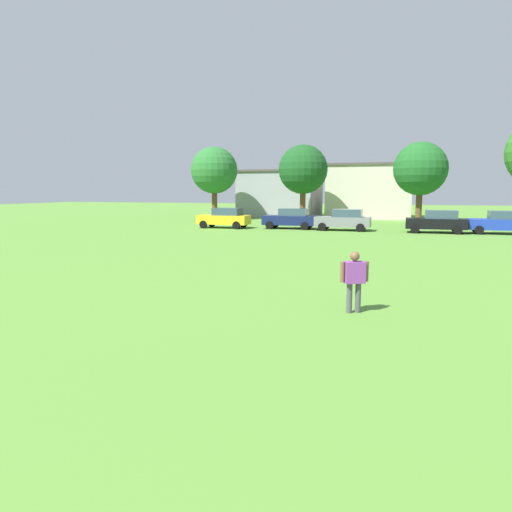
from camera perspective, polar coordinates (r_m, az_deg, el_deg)
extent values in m
plane|color=#568C33|center=(29.49, 5.25, 1.61)|extent=(160.00, 160.00, 0.00)
cylinder|color=#4C4C51|center=(12.81, 11.00, -4.90)|extent=(0.15, 0.15, 0.79)
cylinder|color=#4C4C51|center=(12.89, 11.99, -4.84)|extent=(0.15, 0.15, 0.79)
cube|color=purple|center=(12.72, 11.58, -1.91)|extent=(0.60, 0.50, 0.56)
cylinder|color=brown|center=(12.60, 10.20, -1.88)|extent=(0.12, 0.12, 0.53)
cylinder|color=brown|center=(12.84, 12.94, -1.78)|extent=(0.12, 0.12, 0.53)
sphere|color=brown|center=(12.66, 11.63, -0.02)|extent=(0.25, 0.25, 0.25)
cube|color=yellow|center=(40.63, -3.86, 4.32)|extent=(4.30, 1.80, 0.76)
cube|color=#334756|center=(40.47, -3.41, 5.27)|extent=(2.24, 1.58, 0.60)
cylinder|color=black|center=(40.39, -6.25, 3.73)|extent=(0.64, 0.22, 0.64)
cylinder|color=black|center=(42.04, -5.26, 3.90)|extent=(0.64, 0.22, 0.64)
cylinder|color=black|center=(39.30, -2.34, 3.66)|extent=(0.64, 0.22, 0.64)
cylinder|color=black|center=(40.99, -1.48, 3.83)|extent=(0.64, 0.22, 0.64)
cube|color=#141E4C|center=(39.82, 3.99, 4.25)|extent=(4.30, 1.80, 0.76)
cube|color=#334756|center=(39.70, 4.48, 5.21)|extent=(2.24, 1.58, 0.60)
cylinder|color=black|center=(39.35, 1.60, 3.67)|extent=(0.64, 0.22, 0.64)
cylinder|color=black|center=(41.08, 2.29, 3.84)|extent=(0.64, 0.22, 0.64)
cylinder|color=black|center=(38.65, 5.78, 3.55)|extent=(0.64, 0.22, 0.64)
cylinder|color=black|center=(40.41, 6.31, 3.73)|extent=(0.64, 0.22, 0.64)
cube|color=slate|center=(38.60, 10.23, 4.03)|extent=(4.30, 1.80, 0.76)
cube|color=#334756|center=(38.52, 10.76, 5.02)|extent=(2.24, 1.58, 0.60)
cylinder|color=black|center=(37.95, 7.85, 3.44)|extent=(0.64, 0.22, 0.64)
cylinder|color=black|center=(39.72, 8.29, 3.63)|extent=(0.64, 0.22, 0.64)
cylinder|color=black|center=(37.57, 12.25, 3.29)|extent=(0.64, 0.22, 0.64)
cylinder|color=black|center=(39.36, 12.50, 3.48)|extent=(0.64, 0.22, 0.64)
cube|color=black|center=(38.26, 20.53, 3.62)|extent=(4.30, 1.80, 0.76)
cube|color=#334756|center=(38.24, 21.09, 4.62)|extent=(2.24, 1.58, 0.60)
cylinder|color=black|center=(37.34, 18.32, 3.05)|extent=(0.64, 0.22, 0.64)
cylinder|color=black|center=(39.14, 18.30, 3.25)|extent=(0.64, 0.22, 0.64)
cylinder|color=black|center=(37.50, 22.80, 2.85)|extent=(0.64, 0.22, 0.64)
cylinder|color=black|center=(39.29, 22.57, 3.06)|extent=(0.64, 0.22, 0.64)
cube|color=#1E38AD|center=(39.15, 26.92, 3.36)|extent=(4.30, 1.80, 0.76)
cube|color=#334756|center=(39.17, 27.48, 4.32)|extent=(2.24, 1.58, 0.60)
cylinder|color=black|center=(38.07, 24.93, 2.80)|extent=(0.64, 0.22, 0.64)
cylinder|color=black|center=(39.85, 24.60, 3.01)|extent=(0.64, 0.22, 0.64)
cylinder|color=brown|center=(52.09, -4.93, 6.04)|extent=(0.58, 0.58, 3.14)
sphere|color=#286B2D|center=(52.10, -4.98, 10.09)|extent=(4.96, 4.96, 4.96)
cylinder|color=brown|center=(49.57, 5.55, 5.94)|extent=(0.58, 0.58, 3.13)
sphere|color=#194C1E|center=(49.58, 5.61, 10.18)|extent=(4.95, 4.95, 4.95)
cylinder|color=brown|center=(46.43, 18.72, 5.38)|extent=(0.56, 0.56, 3.04)
sphere|color=#1E5B23|center=(46.44, 18.91, 9.77)|extent=(4.80, 4.80, 4.80)
cube|color=beige|center=(56.69, 13.35, 7.36)|extent=(9.11, 7.30, 5.82)
cube|color=#4C4742|center=(56.76, 13.45, 10.42)|extent=(9.48, 7.59, 0.24)
cube|color=#9999A3|center=(58.42, 2.96, 7.28)|extent=(8.80, 7.79, 5.24)
cube|color=#4C4742|center=(58.46, 2.98, 9.96)|extent=(9.16, 8.11, 0.24)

